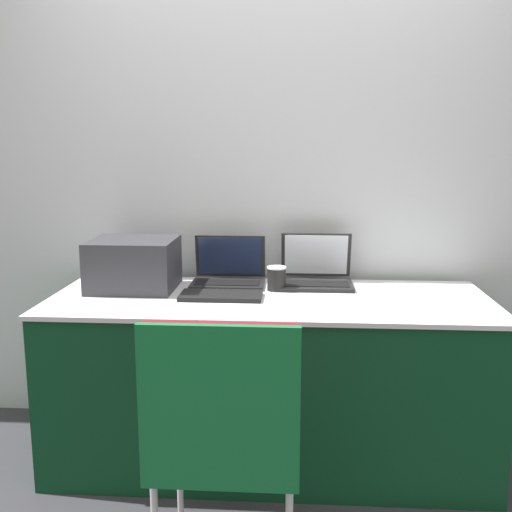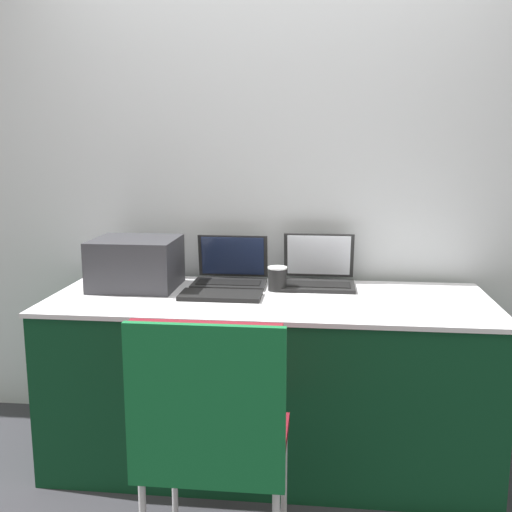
# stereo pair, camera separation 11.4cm
# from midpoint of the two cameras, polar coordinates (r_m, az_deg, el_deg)

# --- Properties ---
(ground_plane) EXTENTS (14.00, 14.00, 0.00)m
(ground_plane) POSITION_cam_midpoint_polar(r_m,az_deg,el_deg) (2.68, 1.76, -22.44)
(ground_plane) COLOR #333338
(wall_back) EXTENTS (8.00, 0.05, 2.60)m
(wall_back) POSITION_cam_midpoint_polar(r_m,az_deg,el_deg) (3.08, 3.15, 7.61)
(wall_back) COLOR silver
(wall_back) RESTS_ON ground_plane
(table) EXTENTS (1.98, 0.76, 0.78)m
(table) POSITION_cam_midpoint_polar(r_m,az_deg,el_deg) (2.82, 2.42, -11.64)
(table) COLOR #0C381E
(table) RESTS_ON ground_plane
(printer) EXTENTS (0.39, 0.35, 0.24)m
(printer) POSITION_cam_midpoint_polar(r_m,az_deg,el_deg) (2.89, -10.27, -0.50)
(printer) COLOR #333338
(printer) RESTS_ON table
(laptop_left) EXTENTS (0.35, 0.25, 0.23)m
(laptop_left) POSITION_cam_midpoint_polar(r_m,az_deg,el_deg) (2.94, -1.33, -1.67)
(laptop_left) COLOR black
(laptop_left) RESTS_ON table
(laptop_right) EXTENTS (0.35, 0.30, 0.24)m
(laptop_right) POSITION_cam_midpoint_polar(r_m,az_deg,el_deg) (2.93, 7.06, -1.74)
(laptop_right) COLOR black
(laptop_right) RESTS_ON table
(external_keyboard) EXTENTS (0.36, 0.18, 0.02)m
(external_keyboard) POSITION_cam_midpoint_polar(r_m,az_deg,el_deg) (2.69, -2.18, -3.77)
(external_keyboard) COLOR black
(external_keyboard) RESTS_ON table
(coffee_cup) EXTENTS (0.09, 0.09, 0.11)m
(coffee_cup) POSITION_cam_midpoint_polar(r_m,az_deg,el_deg) (2.81, 3.21, -2.17)
(coffee_cup) COLOR black
(coffee_cup) RESTS_ON table
(chair) EXTENTS (0.49, 0.47, 0.94)m
(chair) POSITION_cam_midpoint_polar(r_m,az_deg,el_deg) (1.99, -2.54, -15.70)
(chair) COLOR maroon
(chair) RESTS_ON ground_plane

